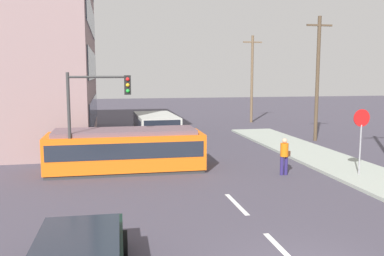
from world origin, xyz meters
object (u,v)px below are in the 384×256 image
Objects in this scene: streetcar_tram at (126,149)px; stop_sign at (361,128)px; pedestrian_crossing at (284,154)px; utility_pole_mid at (318,77)px; city_bus at (156,126)px; traffic_light_mast at (95,104)px; utility_pole_far at (252,77)px.

stop_sign is at bearing -18.47° from streetcar_tram.
utility_pole_mid is at bearing 55.06° from pedestrian_crossing.
city_bus is 3.40× the size of pedestrian_crossing.
pedestrian_crossing is at bearing -124.94° from utility_pole_mid.
pedestrian_crossing is 11.13m from utility_pole_mid.
city_bus is 13.99m from stop_sign.
pedestrian_crossing is 0.36× the size of traffic_light_mast.
stop_sign is at bearing -20.00° from pedestrian_crossing.
utility_pole_far is (2.39, 21.05, 1.99)m from stop_sign.
traffic_light_mast is 16.24m from utility_pole_mid.
streetcar_tram reaches higher than pedestrian_crossing.
utility_pole_far is at bearing 55.00° from streetcar_tram.
pedestrian_crossing is 8.66m from traffic_light_mast.
city_bus is 14.10m from utility_pole_far.
utility_pole_mid is (10.68, -1.87, 3.29)m from city_bus.
traffic_light_mast is (-3.66, -9.41, 2.20)m from city_bus.
utility_pole_far is (5.43, 19.95, 3.24)m from pedestrian_crossing.
utility_pole_far is (13.70, 18.80, 0.94)m from traffic_light_mast.
utility_pole_mid reaches higher than traffic_light_mast.
utility_pole_far is (12.40, 17.71, 3.17)m from streetcar_tram.
traffic_light_mast is (-8.27, 1.15, 2.30)m from pedestrian_crossing.
city_bus is 11.52m from pedestrian_crossing.
traffic_light_mast is (-11.30, 2.25, 1.05)m from stop_sign.
pedestrian_crossing is 20.92m from utility_pole_far.
streetcar_tram is 8.65m from city_bus.
streetcar_tram is 1.28× the size of city_bus.
utility_pole_mid is at bearing 27.75° from traffic_light_mast.
stop_sign is (7.64, -11.66, 1.15)m from city_bus.
stop_sign is 0.35× the size of utility_pole_mid.
city_bus reaches higher than pedestrian_crossing.
pedestrian_crossing is 0.20× the size of utility_pole_mid.
utility_pole_mid is at bearing -86.74° from utility_pole_far.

